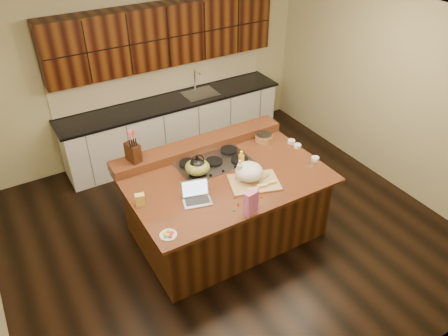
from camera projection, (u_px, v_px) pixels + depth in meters
room at (226, 145)px, 5.06m from camera, size 5.52×5.02×2.72m
island at (226, 204)px, 5.56m from camera, size 2.40×1.60×0.92m
back_ledge at (199, 145)px, 5.76m from camera, size 2.40×0.30×0.12m
cooktop at (214, 162)px, 5.51m from camera, size 0.92×0.52×0.05m
back_counter at (171, 97)px, 6.97m from camera, size 3.70×0.66×2.40m
kettle at (197, 166)px, 5.22m from camera, size 0.27×0.27×0.19m
green_bowl at (197, 167)px, 5.23m from camera, size 0.39×0.39×0.16m
laptop at (196, 195)px, 4.89m from camera, size 0.37×0.32×0.22m
oil_bottle at (241, 165)px, 5.26m from camera, size 0.08×0.08×0.27m
vinegar_bottle at (240, 173)px, 5.12m from camera, size 0.07×0.07×0.25m
wooden_tray at (250, 174)px, 5.15m from camera, size 0.68×0.58×0.23m
ramekin_a at (315, 159)px, 5.56m from camera, size 0.13×0.13×0.04m
ramekin_b at (297, 146)px, 5.82m from camera, size 0.13×0.13×0.04m
ramekin_c at (291, 142)px, 5.91m from camera, size 0.13×0.13×0.04m
strainer_bowl at (264, 138)px, 5.94m from camera, size 0.29×0.29×0.09m
kitchen_timer at (312, 162)px, 5.48m from camera, size 0.10×0.10×0.07m
pink_bag at (251, 203)px, 4.65m from camera, size 0.17×0.11×0.29m
candy_plate at (168, 235)px, 4.44m from camera, size 0.18×0.18×0.01m
package_box at (140, 200)px, 4.81m from camera, size 0.11×0.09×0.14m
utensil_crock at (134, 156)px, 5.32m from camera, size 0.15×0.15×0.14m
knife_block at (133, 152)px, 5.29m from camera, size 0.17×0.22×0.24m
gumdrop_0 at (234, 198)px, 4.93m from camera, size 0.02×0.02×0.02m
gumdrop_1 at (255, 189)px, 5.06m from camera, size 0.02×0.02×0.02m
gumdrop_2 at (261, 197)px, 4.94m from camera, size 0.02×0.02×0.02m
gumdrop_3 at (238, 203)px, 4.85m from camera, size 0.02×0.02×0.02m
gumdrop_4 at (239, 205)px, 4.82m from camera, size 0.02×0.02×0.02m
gumdrop_5 at (241, 194)px, 5.00m from camera, size 0.02×0.02×0.02m
gumdrop_6 at (245, 206)px, 4.81m from camera, size 0.02×0.02×0.02m
gumdrop_7 at (234, 211)px, 4.75m from camera, size 0.02×0.02×0.02m
gumdrop_8 at (257, 189)px, 5.07m from camera, size 0.02×0.02×0.02m
gumdrop_9 at (243, 203)px, 4.86m from camera, size 0.02×0.02×0.02m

